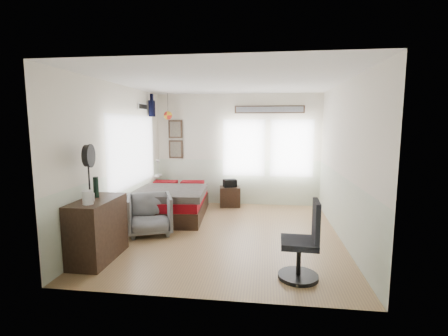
% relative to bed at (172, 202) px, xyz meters
% --- Properties ---
extents(ground_plane, '(4.00, 4.50, 0.01)m').
position_rel_bed_xyz_m(ground_plane, '(1.30, -0.97, -0.31)').
color(ground_plane, '#966E4E').
extents(room_shell, '(4.02, 4.52, 2.71)m').
position_rel_bed_xyz_m(room_shell, '(1.22, -0.79, 1.31)').
color(room_shell, beige).
rests_on(room_shell, ground_plane).
extents(wall_decor, '(3.55, 1.32, 1.44)m').
position_rel_bed_xyz_m(wall_decor, '(0.20, 0.98, 1.79)').
color(wall_decor, '#42291B').
rests_on(wall_decor, room_shell).
extents(bed, '(1.53, 2.05, 0.63)m').
position_rel_bed_xyz_m(bed, '(0.00, 0.00, 0.00)').
color(bed, '#362317').
rests_on(bed, ground_plane).
extents(dresser, '(0.48, 1.00, 0.90)m').
position_rel_bed_xyz_m(dresser, '(-0.44, -2.33, 0.15)').
color(dresser, '#362317').
rests_on(dresser, ground_plane).
extents(armchair, '(1.00, 1.02, 0.72)m').
position_rel_bed_xyz_m(armchair, '(-0.09, -1.14, 0.05)').
color(armchair, '#5E5E5E').
rests_on(armchair, ground_plane).
extents(nightstand, '(0.53, 0.46, 0.48)m').
position_rel_bed_xyz_m(nightstand, '(1.14, 0.98, -0.06)').
color(nightstand, '#362317').
rests_on(nightstand, ground_plane).
extents(task_chair, '(0.52, 0.52, 1.04)m').
position_rel_bed_xyz_m(task_chair, '(2.48, -2.57, 0.12)').
color(task_chair, black).
rests_on(task_chair, ground_plane).
extents(kettle, '(0.16, 0.14, 0.19)m').
position_rel_bed_xyz_m(kettle, '(-0.40, -2.60, 0.69)').
color(kettle, silver).
rests_on(kettle, dresser).
extents(bottle, '(0.08, 0.08, 0.31)m').
position_rel_bed_xyz_m(bottle, '(-0.51, -2.19, 0.75)').
color(bottle, black).
rests_on(bottle, dresser).
extents(stand_fan, '(0.14, 0.33, 0.81)m').
position_rel_bed_xyz_m(stand_fan, '(-0.48, -2.39, 1.22)').
color(stand_fan, black).
rests_on(stand_fan, dresser).
extents(black_bag, '(0.36, 0.30, 0.18)m').
position_rel_bed_xyz_m(black_bag, '(1.14, 0.98, 0.26)').
color(black_bag, black).
rests_on(black_bag, nightstand).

